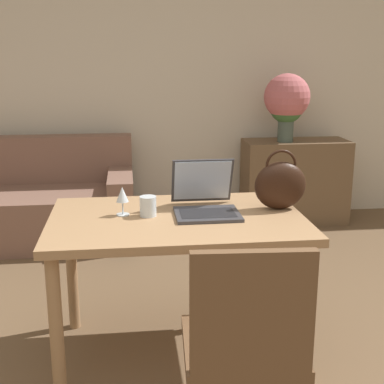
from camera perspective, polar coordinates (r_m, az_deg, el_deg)
name	(u,v)px	position (r m, az deg, el deg)	size (l,w,h in m)	color
wall_back	(164,71)	(4.92, -2.97, 12.72)	(10.00, 0.06, 2.70)	beige
dining_table	(177,235)	(2.63, -1.61, -4.60)	(1.23, 0.81, 0.74)	#A87F56
chair	(245,341)	(2.02, 5.70, -15.55)	(0.47, 0.47, 0.90)	brown
couch	(30,206)	(4.64, -16.92, -1.40)	(1.71, 0.86, 0.82)	#7F5B4C
sideboard	(295,182)	(4.95, 10.88, 1.10)	(0.93, 0.40, 0.75)	brown
laptop	(205,198)	(2.67, 1.38, -0.64)	(0.31, 0.37, 0.25)	#38383D
drinking_glass	(148,206)	(2.60, -4.71, -1.52)	(0.08, 0.08, 0.10)	silver
wine_glass	(122,196)	(2.61, -7.44, -0.44)	(0.06, 0.06, 0.14)	silver
handbag	(280,185)	(2.72, 9.40, 0.78)	(0.26, 0.12, 0.31)	black
flower_vase	(287,101)	(4.75, 10.08, 9.55)	(0.40, 0.40, 0.59)	#47564C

